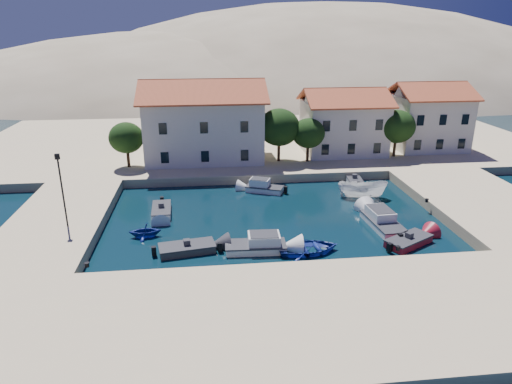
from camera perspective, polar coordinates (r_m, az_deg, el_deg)
ground at (r=33.15m, az=4.67°, el=-10.15°), size 400.00×400.00×0.00m
quay_south at (r=27.95m, az=7.09°, el=-15.36°), size 52.00×12.00×1.00m
quay_east at (r=49.03m, az=26.55°, el=-1.40°), size 11.00×20.00×1.00m
quay_west at (r=43.40m, az=-23.60°, el=-3.57°), size 8.00×20.00×1.00m
quay_north at (r=68.48m, az=0.33°, el=6.35°), size 80.00×36.00×1.00m
hills at (r=159.12m, az=3.39°, el=5.34°), size 254.00×176.00×99.00m
building_left at (r=57.11m, az=-6.55°, el=9.07°), size 14.70×9.45×9.70m
building_mid at (r=60.89m, az=10.86°, el=8.83°), size 10.50×8.40×8.30m
building_right at (r=66.25m, az=20.72°, el=9.02°), size 9.45×8.40×8.80m
trees at (r=55.80m, az=4.46°, el=7.73°), size 37.30×5.30×6.45m
lamppost at (r=39.74m, az=-23.16°, el=0.97°), size 0.35×0.25×6.22m
bollards at (r=36.53m, az=7.91°, el=-5.25°), size 29.36×9.56×0.30m
motorboat_grey_sw at (r=36.27m, az=-8.61°, el=-6.99°), size 4.59×2.63×1.25m
cabin_cruiser_south at (r=35.95m, az=-0.05°, el=-6.67°), size 4.85×2.23×1.60m
rowboat_south at (r=36.20m, az=6.54°, el=-7.46°), size 5.11×3.86×1.00m
motorboat_red_se at (r=39.02m, az=18.53°, el=-5.84°), size 4.47×3.63×1.25m
cabin_cruiser_east at (r=41.61m, az=15.62°, el=-3.61°), size 2.54×5.55×1.60m
boat_east at (r=48.40m, az=13.08°, el=-0.64°), size 5.30×2.83×1.94m
motorboat_white_ne at (r=52.48m, az=12.18°, el=1.40°), size 1.89×3.45×1.25m
rowboat_west at (r=39.56m, az=-13.64°, el=-5.44°), size 2.75×2.41×1.39m
motorboat_white_west at (r=43.94m, az=-11.72°, el=-2.26°), size 1.95×4.01×1.25m
cabin_cruiser_north at (r=48.56m, az=1.09°, el=0.57°), size 4.23×3.00×1.60m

